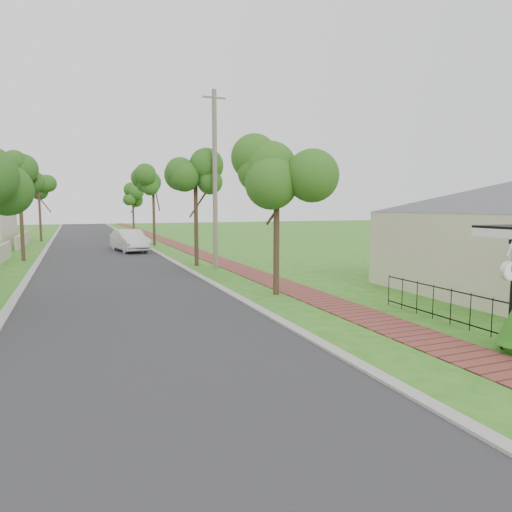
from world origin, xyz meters
TOP-DOWN VIEW (x-y plane):
  - ground at (0.00, 0.00)m, footprint 160.00×160.00m
  - road at (-3.00, 20.00)m, footprint 7.00×120.00m
  - kerb_right at (0.65, 20.00)m, footprint 0.30×120.00m
  - kerb_left at (-6.65, 20.00)m, footprint 0.30×120.00m
  - sidewalk at (3.25, 20.00)m, footprint 1.50×120.00m
  - picket_fence at (4.90, -0.00)m, footprint 0.03×8.02m
  - street_trees at (-2.87, 26.84)m, footprint 10.70×37.65m
  - parked_car_red at (-0.38, 29.46)m, footprint 1.86×4.08m
  - parked_car_white at (-1.00, 25.28)m, footprint 2.44×4.94m
  - near_tree at (2.20, 7.00)m, footprint 2.20×2.20m
  - utility_pole at (2.15, 14.56)m, footprint 1.20×0.24m
  - station_clock at (3.69, -1.40)m, footprint 1.05×0.13m

SIDE VIEW (x-z plane):
  - ground at x=0.00m, z-range 0.00..0.00m
  - road at x=-3.00m, z-range -0.01..0.01m
  - kerb_right at x=0.65m, z-range -0.05..0.05m
  - kerb_left at x=-6.65m, z-range -0.05..0.05m
  - sidewalk at x=3.25m, z-range -0.01..0.01m
  - picket_fence at x=4.90m, z-range 0.03..1.03m
  - parked_car_red at x=-0.38m, z-range 0.00..1.36m
  - parked_car_white at x=-1.00m, z-range 0.00..1.56m
  - station_clock at x=3.69m, z-range 1.66..2.24m
  - near_tree at x=2.20m, z-range 1.68..7.32m
  - street_trees at x=-2.87m, z-range 1.59..7.48m
  - utility_pole at x=2.15m, z-range 0.06..9.10m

